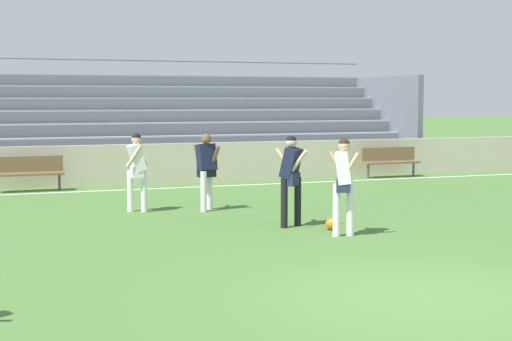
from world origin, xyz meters
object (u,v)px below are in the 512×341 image
at_px(bench_near_wall_gap, 390,159).
at_px(player_white_wide_left, 344,178).
at_px(bleacher_stand, 155,121).
at_px(player_white_trailing_run, 137,165).
at_px(player_dark_deep_cover, 206,165).
at_px(player_dark_dropping_back, 291,172).
at_px(bench_far_right, 28,170).
at_px(soccer_ball, 331,224).

height_order(bench_near_wall_gap, player_white_wide_left, player_white_wide_left).
distance_m(bleacher_stand, player_white_trailing_run, 8.77).
bearing_deg(player_dark_deep_cover, player_white_trailing_run, 167.85).
xyz_separation_m(bleacher_stand, player_dark_deep_cover, (-0.84, -8.75, -0.67)).
distance_m(player_dark_dropping_back, player_white_trailing_run, 3.69).
xyz_separation_m(bleacher_stand, bench_near_wall_gap, (6.35, -3.94, -1.11)).
relative_size(bench_far_right, soccer_ball, 8.18).
distance_m(bleacher_stand, soccer_ball, 11.99).
relative_size(player_dark_deep_cover, player_white_trailing_run, 0.99).
bearing_deg(bench_far_right, player_white_wide_left, -60.97).
height_order(player_dark_dropping_back, soccer_ball, player_dark_dropping_back).
height_order(bench_near_wall_gap, soccer_ball, bench_near_wall_gap).
distance_m(player_white_trailing_run, soccer_ball, 4.57).
relative_size(player_white_wide_left, soccer_ball, 7.75).
xyz_separation_m(bench_far_right, player_white_wide_left, (4.75, -8.56, 0.47)).
bearing_deg(soccer_ball, player_dark_deep_cover, 114.86).
xyz_separation_m(player_white_trailing_run, soccer_ball, (2.88, -3.44, -0.88)).
distance_m(bench_near_wall_gap, soccer_ball, 9.81).
bearing_deg(player_white_trailing_run, player_dark_dropping_back, -50.98).
bearing_deg(player_white_wide_left, player_white_trailing_run, 124.67).
distance_m(bleacher_stand, bench_far_right, 5.88).
bearing_deg(bench_near_wall_gap, player_white_trailing_run, -152.43).
distance_m(bench_near_wall_gap, player_white_trailing_run, 9.74).
distance_m(bench_far_right, player_dark_dropping_back, 8.53).
relative_size(bench_far_right, player_dark_deep_cover, 1.09).
distance_m(player_white_wide_left, player_dark_dropping_back, 1.29).
bearing_deg(bench_near_wall_gap, player_dark_dropping_back, -130.54).
relative_size(bench_near_wall_gap, player_dark_dropping_back, 1.06).
height_order(bleacher_stand, player_dark_dropping_back, bleacher_stand).
xyz_separation_m(bleacher_stand, bench_far_right, (-4.22, -3.94, -1.11)).
bearing_deg(soccer_ball, bench_near_wall_gap, 54.14).
height_order(bench_near_wall_gap, player_white_trailing_run, player_white_trailing_run).
xyz_separation_m(bleacher_stand, player_white_trailing_run, (-2.27, -8.44, -0.67)).
relative_size(player_white_trailing_run, soccer_ball, 7.54).
bearing_deg(player_white_wide_left, player_dark_dropping_back, 112.19).
height_order(bench_near_wall_gap, bench_far_right, same).
distance_m(bleacher_stand, bench_near_wall_gap, 7.55).
relative_size(bleacher_stand, bench_near_wall_gap, 9.41).
distance_m(player_dark_dropping_back, soccer_ball, 1.21).
bearing_deg(player_white_trailing_run, bleacher_stand, 74.92).
distance_m(player_dark_deep_cover, soccer_ball, 3.56).
bearing_deg(bench_far_right, player_white_trailing_run, -66.66).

